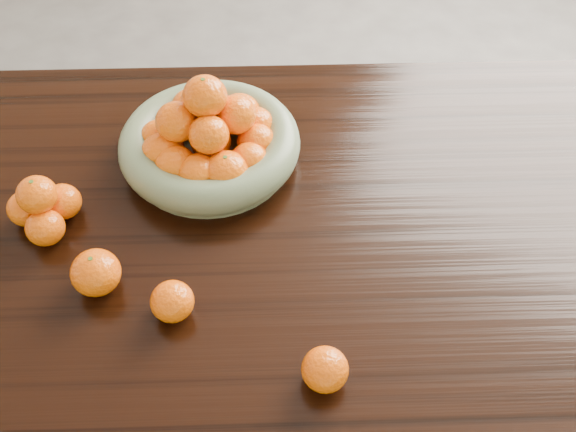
{
  "coord_description": "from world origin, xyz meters",
  "views": [
    {
      "loc": [
        -0.04,
        -0.71,
        1.65
      ],
      "look_at": [
        -0.02,
        -0.02,
        0.83
      ],
      "focal_mm": 40.0,
      "sensor_mm": 36.0,
      "label": 1
    }
  ],
  "objects_px": {
    "fruit_bowl": "(209,139)",
    "loose_orange_0": "(96,273)",
    "dining_table": "(296,265)",
    "orange_pyramid": "(43,208)"
  },
  "relations": [
    {
      "from": "fruit_bowl",
      "to": "loose_orange_0",
      "type": "xyz_separation_m",
      "value": [
        -0.17,
        -0.3,
        -0.01
      ]
    },
    {
      "from": "dining_table",
      "to": "fruit_bowl",
      "type": "xyz_separation_m",
      "value": [
        -0.16,
        0.2,
        0.14
      ]
    },
    {
      "from": "orange_pyramid",
      "to": "dining_table",
      "type": "bearing_deg",
      "value": -5.35
    },
    {
      "from": "dining_table",
      "to": "loose_orange_0",
      "type": "bearing_deg",
      "value": -163.85
    },
    {
      "from": "fruit_bowl",
      "to": "loose_orange_0",
      "type": "bearing_deg",
      "value": -119.99
    },
    {
      "from": "fruit_bowl",
      "to": "orange_pyramid",
      "type": "relative_size",
      "value": 2.72
    },
    {
      "from": "dining_table",
      "to": "loose_orange_0",
      "type": "xyz_separation_m",
      "value": [
        -0.33,
        -0.1,
        0.13
      ]
    },
    {
      "from": "dining_table",
      "to": "fruit_bowl",
      "type": "bearing_deg",
      "value": 128.77
    },
    {
      "from": "fruit_bowl",
      "to": "orange_pyramid",
      "type": "bearing_deg",
      "value": -150.9
    },
    {
      "from": "dining_table",
      "to": "orange_pyramid",
      "type": "relative_size",
      "value": 15.44
    }
  ]
}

